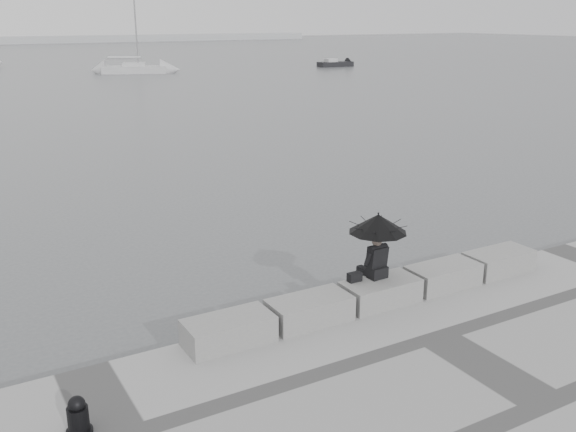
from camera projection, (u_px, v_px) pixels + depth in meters
ground at (366, 317)px, 13.67m from camera, size 360.00×360.00×0.00m
stone_block_far_left at (229, 331)px, 11.46m from camera, size 1.60×0.80×0.50m
stone_block_left at (309, 310)px, 12.27m from camera, size 1.60×0.80×0.50m
stone_block_centre at (380, 292)px, 13.08m from camera, size 1.60×0.80×0.50m
stone_block_right at (443, 276)px, 13.88m from camera, size 1.60×0.80×0.50m
stone_block_far_right at (499, 262)px, 14.69m from camera, size 1.60×0.80×0.50m
seated_person at (378, 231)px, 12.89m from camera, size 1.19×1.19×1.39m
bag at (355, 277)px, 12.95m from camera, size 0.28×0.16×0.18m
mooring_bollard at (78, 418)px, 8.98m from camera, size 0.37×0.37×0.59m
sailboat_right at (135, 68)px, 71.85m from camera, size 7.44×4.85×12.90m
small_motorboat at (335, 64)px, 81.54m from camera, size 4.65×1.77×1.10m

